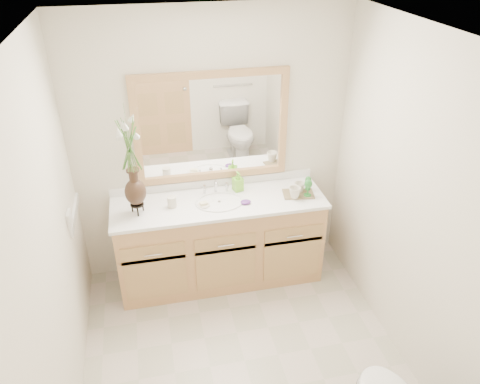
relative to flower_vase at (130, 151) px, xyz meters
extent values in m
plane|color=beige|center=(0.69, -0.98, -1.40)|extent=(2.60, 2.60, 0.00)
cube|color=white|center=(0.69, -0.98, 1.00)|extent=(2.40, 2.60, 0.02)
cube|color=silver|center=(0.69, 0.32, -0.20)|extent=(2.40, 0.02, 2.40)
cube|color=silver|center=(-0.51, -0.98, -0.20)|extent=(0.02, 2.60, 2.40)
cube|color=silver|center=(1.89, -0.98, -0.20)|extent=(0.02, 2.60, 2.40)
cube|color=tan|center=(0.69, 0.04, -1.00)|extent=(1.80, 0.55, 0.80)
cube|color=white|center=(0.69, 0.04, -0.58)|extent=(1.84, 0.57, 0.03)
ellipsoid|color=white|center=(0.69, 0.02, -0.62)|extent=(0.38, 0.30, 0.12)
cylinder|color=silver|center=(0.69, 0.20, -0.51)|extent=(0.02, 0.02, 0.11)
cylinder|color=silver|center=(0.59, 0.20, -0.53)|extent=(0.02, 0.02, 0.08)
cylinder|color=silver|center=(0.79, 0.20, -0.53)|extent=(0.02, 0.02, 0.08)
cube|color=white|center=(0.69, 0.30, 0.01)|extent=(1.20, 0.01, 0.85)
cube|color=tan|center=(0.69, 0.30, 0.46)|extent=(1.32, 0.04, 0.06)
cube|color=tan|center=(0.69, 0.30, -0.45)|extent=(1.32, 0.04, 0.06)
cube|color=tan|center=(0.06, 0.30, 0.01)|extent=(0.06, 0.04, 0.85)
cube|color=tan|center=(1.32, 0.30, 0.01)|extent=(0.06, 0.04, 0.85)
cube|color=white|center=(-0.50, -0.21, -0.42)|extent=(0.02, 0.12, 0.12)
cylinder|color=black|center=(0.00, 0.00, -0.48)|extent=(0.11, 0.11, 0.01)
ellipsoid|color=black|center=(0.00, 0.00, -0.37)|extent=(0.17, 0.17, 0.22)
cylinder|color=black|center=(0.00, 0.00, -0.23)|extent=(0.07, 0.07, 0.10)
cylinder|color=#4C7A33|center=(0.00, 0.00, 0.04)|extent=(0.06, 0.06, 0.41)
cylinder|color=beige|center=(0.29, 0.03, -0.52)|extent=(0.08, 0.08, 0.10)
cylinder|color=beige|center=(0.55, -0.01, -0.56)|extent=(0.11, 0.11, 0.01)
cube|color=beige|center=(0.55, -0.01, -0.54)|extent=(0.07, 0.06, 0.02)
imported|color=#71C72E|center=(0.88, 0.19, -0.48)|extent=(0.09, 0.09, 0.16)
ellipsoid|color=#572879|center=(0.90, -0.05, -0.55)|extent=(0.10, 0.09, 0.03)
cube|color=brown|center=(1.39, 0.00, -0.56)|extent=(0.29, 0.22, 0.01)
imported|color=beige|center=(1.33, -0.06, -0.50)|extent=(0.13, 0.13, 0.10)
imported|color=beige|center=(1.41, 0.03, -0.51)|extent=(0.13, 0.13, 0.09)
cylinder|color=#297B2E|center=(1.46, -0.05, -0.55)|extent=(0.06, 0.06, 0.01)
cylinder|color=#297B2E|center=(1.46, -0.05, -0.50)|extent=(0.01, 0.01, 0.10)
ellipsoid|color=#297B2E|center=(1.46, -0.05, -0.44)|extent=(0.07, 0.07, 0.08)
cylinder|color=#297B2E|center=(1.49, 0.05, -0.55)|extent=(0.05, 0.05, 0.01)
cylinder|color=#297B2E|center=(1.49, 0.05, -0.51)|extent=(0.01, 0.01, 0.08)
ellipsoid|color=#297B2E|center=(1.49, 0.05, -0.46)|extent=(0.06, 0.06, 0.07)
camera|label=1|loc=(0.13, -3.36, 1.53)|focal=35.00mm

